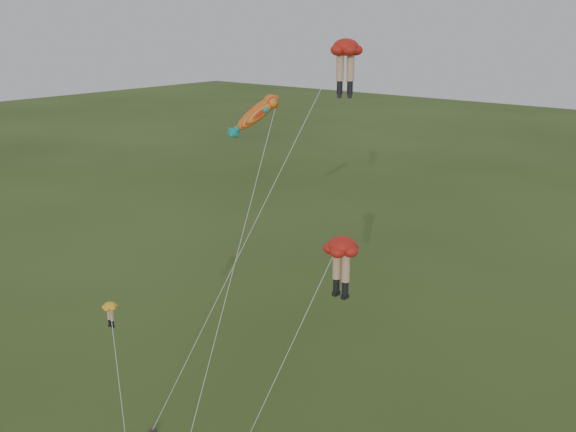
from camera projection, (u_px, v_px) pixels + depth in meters
The scene contains 4 objects.
legs_kite_red_high at pixel (344, 56), 32.47m from camera, with size 6.29×11.23×20.02m.
legs_kite_red_mid at pixel (340, 253), 26.47m from camera, with size 4.65×4.74×12.38m.
legs_kite_yellow at pixel (111, 319), 32.32m from camera, with size 3.51×2.28×7.27m.
fish_kite at pixel (257, 115), 34.70m from camera, with size 3.82×10.31×17.30m.
Camera 1 is at (21.09, -17.34, 20.85)m, focal length 40.00 mm.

